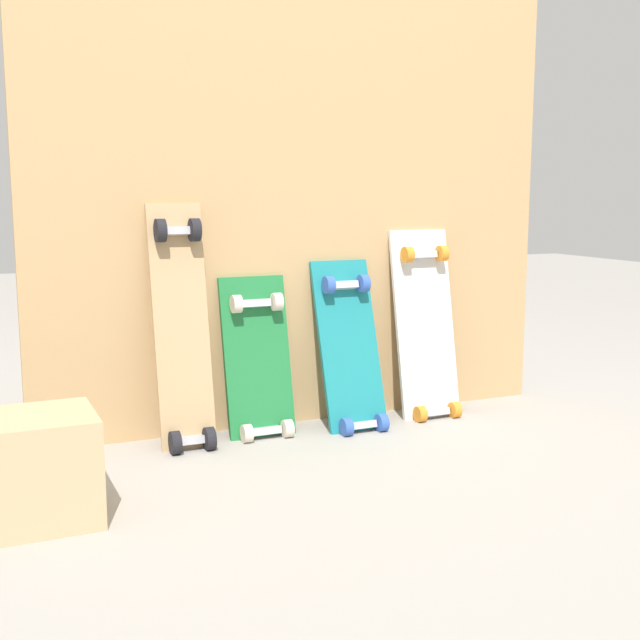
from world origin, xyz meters
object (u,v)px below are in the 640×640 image
at_px(skateboard_natural, 183,336).
at_px(skateboard_white, 426,333).
at_px(skateboard_green, 259,367).
at_px(skateboard_teal, 351,355).
at_px(wooden_crate, 40,468).

bearing_deg(skateboard_natural, skateboard_white, 0.44).
relative_size(skateboard_green, skateboard_white, 0.81).
relative_size(skateboard_natural, skateboard_teal, 1.30).
distance_m(skateboard_teal, wooden_crate, 1.12).
distance_m(skateboard_natural, skateboard_green, 0.28).
relative_size(skateboard_natural, wooden_crate, 3.11).
distance_m(skateboard_teal, skateboard_white, 0.31).
xyz_separation_m(skateboard_natural, wooden_crate, (-0.46, -0.45, -0.21)).
height_order(skateboard_natural, wooden_crate, skateboard_natural).
bearing_deg(skateboard_natural, skateboard_green, 2.92).
xyz_separation_m(skateboard_natural, skateboard_teal, (0.57, -0.02, -0.10)).
bearing_deg(skateboard_natural, wooden_crate, -135.82).
relative_size(skateboard_teal, skateboard_white, 0.87).
xyz_separation_m(skateboard_teal, wooden_crate, (-1.03, -0.43, -0.11)).
relative_size(skateboard_natural, skateboard_green, 1.40).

